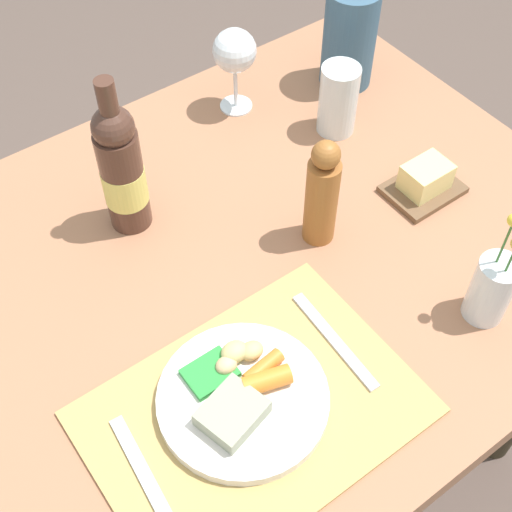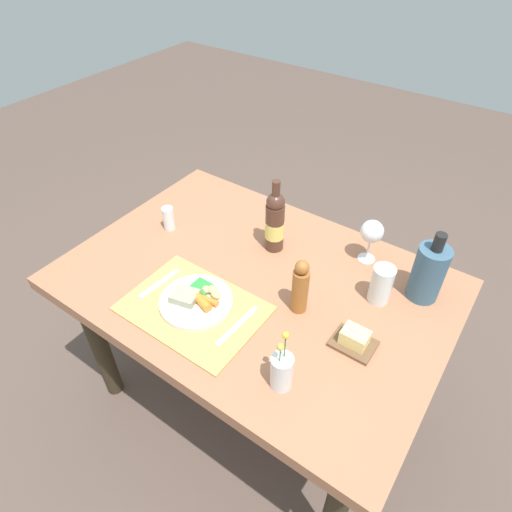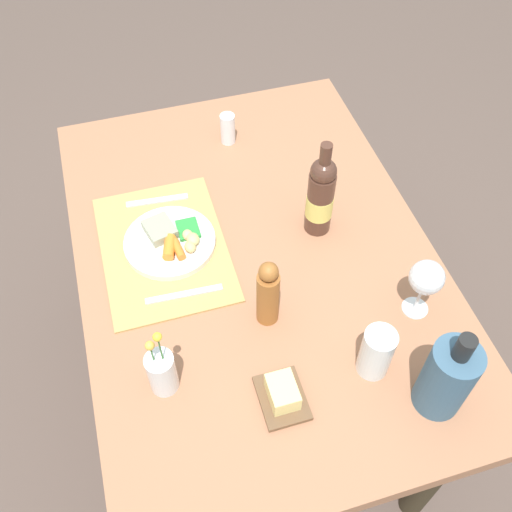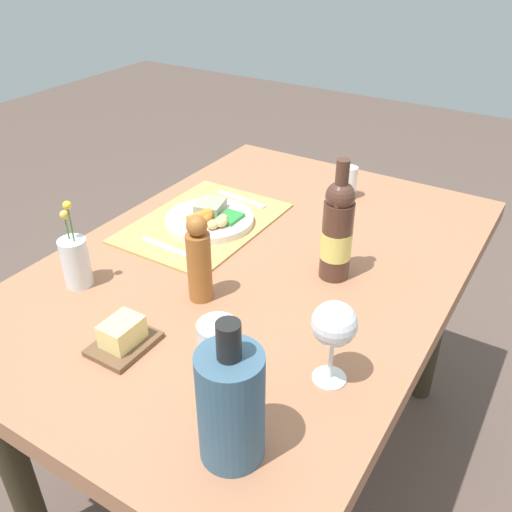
{
  "view_description": "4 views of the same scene",
  "coord_description": "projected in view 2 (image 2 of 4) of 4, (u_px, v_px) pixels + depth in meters",
  "views": [
    {
      "loc": [
        -0.34,
        -0.59,
        1.66
      ],
      "look_at": [
        0.07,
        -0.02,
        0.77
      ],
      "focal_mm": 49.72,
      "sensor_mm": 36.0,
      "label": 1
    },
    {
      "loc": [
        0.64,
        -0.9,
        1.83
      ],
      "look_at": [
        -0.02,
        0.04,
        0.82
      ],
      "focal_mm": 30.87,
      "sensor_mm": 36.0,
      "label": 2
    },
    {
      "loc": [
        0.91,
        -0.27,
        1.95
      ],
      "look_at": [
        0.03,
        -0.01,
        0.77
      ],
      "focal_mm": 40.91,
      "sensor_mm": 36.0,
      "label": 3
    },
    {
      "loc": [
        0.98,
        0.61,
        1.48
      ],
      "look_at": [
        0.06,
        0.03,
        0.8
      ],
      "focal_mm": 38.78,
      "sensor_mm": 36.0,
      "label": 4
    }
  ],
  "objects": [
    {
      "name": "placemat",
      "position": [
        193.0,
        308.0,
        1.45
      ],
      "size": [
        0.45,
        0.32,
        0.01
      ],
      "primitive_type": "cube",
      "color": "tan",
      "rests_on": "dining_table"
    },
    {
      "name": "knife",
      "position": [
        237.0,
        326.0,
        1.38
      ],
      "size": [
        0.03,
        0.19,
        0.0
      ],
      "primitive_type": "cube",
      "rotation": [
        0.0,
        0.0,
        -0.05
      ],
      "color": "silver",
      "rests_on": "placemat"
    },
    {
      "name": "ground_plane",
      "position": [
        255.0,
        394.0,
        2.04
      ],
      "size": [
        8.0,
        8.0,
        0.0
      ],
      "primitive_type": "plane",
      "color": "brown"
    },
    {
      "name": "butter_dish",
      "position": [
        354.0,
        340.0,
        1.32
      ],
      "size": [
        0.13,
        0.1,
        0.06
      ],
      "color": "brown",
      "rests_on": "dining_table"
    },
    {
      "name": "pepper_mill",
      "position": [
        300.0,
        287.0,
        1.38
      ],
      "size": [
        0.05,
        0.05,
        0.21
      ],
      "color": "#A15F29",
      "rests_on": "dining_table"
    },
    {
      "name": "fork",
      "position": [
        159.0,
        283.0,
        1.52
      ],
      "size": [
        0.03,
        0.17,
        0.0
      ],
      "primitive_type": "cube",
      "rotation": [
        0.0,
        0.0,
        -0.09
      ],
      "color": "silver",
      "rests_on": "placemat"
    },
    {
      "name": "salt_shaker",
      "position": [
        169.0,
        218.0,
        1.74
      ],
      "size": [
        0.04,
        0.04,
        0.1
      ],
      "primitive_type": "cylinder",
      "color": "white",
      "rests_on": "dining_table"
    },
    {
      "name": "dinner_plate",
      "position": [
        196.0,
        300.0,
        1.45
      ],
      "size": [
        0.24,
        0.24,
        0.05
      ],
      "color": "white",
      "rests_on": "placemat"
    },
    {
      "name": "flower_vase",
      "position": [
        282.0,
        371.0,
        1.2
      ],
      "size": [
        0.06,
        0.06,
        0.22
      ],
      "color": "silver",
      "rests_on": "dining_table"
    },
    {
      "name": "cooler_bottle",
      "position": [
        428.0,
        272.0,
        1.43
      ],
      "size": [
        0.1,
        0.1,
        0.26
      ],
      "color": "#3C5D76",
      "rests_on": "dining_table"
    },
    {
      "name": "dining_table",
      "position": [
        255.0,
        298.0,
        1.62
      ],
      "size": [
        1.33,
        0.92,
        0.75
      ],
      "color": "#A56B4B",
      "rests_on": "ground_plane"
    },
    {
      "name": "wine_bottle",
      "position": [
        275.0,
        222.0,
        1.6
      ],
      "size": [
        0.07,
        0.07,
        0.29
      ],
      "color": "#4C2E23",
      "rests_on": "dining_table"
    },
    {
      "name": "wine_glass",
      "position": [
        372.0,
        232.0,
        1.55
      ],
      "size": [
        0.08,
        0.08,
        0.17
      ],
      "color": "white",
      "rests_on": "dining_table"
    },
    {
      "name": "water_tumbler",
      "position": [
        381.0,
        286.0,
        1.44
      ],
      "size": [
        0.07,
        0.07,
        0.14
      ],
      "color": "silver",
      "rests_on": "dining_table"
    }
  ]
}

